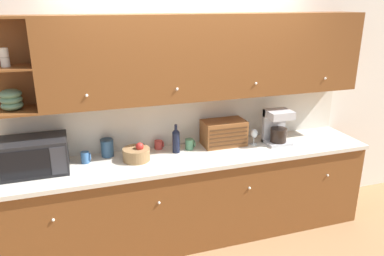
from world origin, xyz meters
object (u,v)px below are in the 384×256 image
storage_canister (107,148)px  wine_glass (254,134)px  mug_blue_second (159,145)px  wine_bottle (176,140)px  microwave (34,156)px  bread_box (224,133)px  mug (190,144)px  coffee_maker (277,126)px  fruit_basket (137,154)px  mug_patterned_third (86,157)px

storage_canister → wine_glass: storage_canister is taller
mug_blue_second → wine_bottle: 0.22m
wine_bottle → microwave: bearing=-178.0°
mug_blue_second → bread_box: bread_box is taller
wine_bottle → mug: 0.18m
bread_box → coffee_maker: (0.55, -0.13, 0.05)m
microwave → wine_glass: 2.13m
mug_blue_second → bread_box: 0.68m
mug_blue_second → coffee_maker: size_ratio=0.26×
fruit_basket → wine_bottle: wine_bottle is taller
storage_canister → wine_bottle: (0.66, -0.11, 0.05)m
storage_canister → mug: 0.82m
wine_bottle → mug: bearing=13.8°
mug → coffee_maker: size_ratio=0.29×
bread_box → coffee_maker: coffee_maker is taller
microwave → mug: microwave is taller
storage_canister → wine_glass: bearing=-6.0°
wine_bottle → mug: wine_bottle is taller
wine_bottle → bread_box: (0.53, 0.05, -0.00)m
storage_canister → wine_glass: size_ratio=1.01×
mug_patterned_third → microwave: bearing=-171.8°
mug_blue_second → coffee_maker: 1.25m
microwave → storage_canister: bearing=14.1°
microwave → bread_box: 1.83m
coffee_maker → fruit_basket: bearing=179.8°
storage_canister → mug_blue_second: size_ratio=1.83×
mug_blue_second → mug: mug is taller
mug → coffee_maker: coffee_maker is taller
wine_bottle → wine_glass: 0.84m
bread_box → coffee_maker: size_ratio=1.22×
fruit_basket → mug: (0.56, 0.11, -0.01)m
microwave → storage_canister: size_ratio=3.25×
microwave → storage_canister: 0.66m
wine_bottle → fruit_basket: bearing=-169.9°
fruit_basket → mug: 0.57m
microwave → mug_blue_second: microwave is taller
bread_box → storage_canister: bearing=176.8°
microwave → coffee_maker: coffee_maker is taller
mug_patterned_third → fruit_basket: 0.47m
mug_patterned_third → bread_box: bread_box is taller
microwave → mug_patterned_third: (0.43, 0.06, -0.10)m
microwave → mug: 1.45m
mug_patterned_third → fruit_basket: size_ratio=0.42×
mug_patterned_third → coffee_maker: bearing=-2.8°
coffee_maker → wine_bottle: bearing=175.8°
mug → coffee_maker: bearing=-7.2°
mug_patterned_third → coffee_maker: coffee_maker is taller
wine_bottle → mug: size_ratio=2.71×
wine_glass → fruit_basket: bearing=-178.6°
mug_blue_second → mug: (0.30, -0.11, 0.01)m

